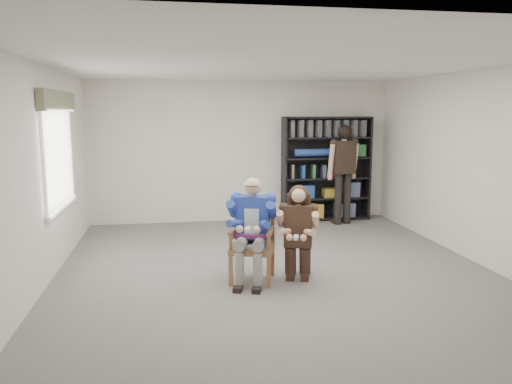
{
  "coord_description": "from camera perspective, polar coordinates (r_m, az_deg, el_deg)",
  "views": [
    {
      "loc": [
        -1.38,
        -6.42,
        2.2
      ],
      "look_at": [
        -0.2,
        0.6,
        1.05
      ],
      "focal_mm": 35.0,
      "sensor_mm": 36.0,
      "label": 1
    }
  ],
  "objects": [
    {
      "name": "standing_man",
      "position": [
        9.9,
        9.94,
        1.87
      ],
      "size": [
        0.65,
        0.45,
        1.93
      ],
      "primitive_type": null,
      "rotation": [
        0.0,
        0.0,
        0.21
      ],
      "color": "black",
      "rests_on": "floor"
    },
    {
      "name": "room_shell",
      "position": [
        6.61,
        2.57,
        2.22
      ],
      "size": [
        6.0,
        7.0,
        2.8
      ],
      "primitive_type": null,
      "color": "white",
      "rests_on": "ground"
    },
    {
      "name": "armchair",
      "position": [
        6.51,
        -0.43,
        -5.7
      ],
      "size": [
        0.76,
        0.75,
        1.06
      ],
      "primitive_type": null,
      "rotation": [
        0.0,
        0.0,
        -0.31
      ],
      "color": "olive",
      "rests_on": "floor"
    },
    {
      "name": "seated_man",
      "position": [
        6.47,
        -0.44,
        -4.34
      ],
      "size": [
        0.81,
        0.97,
        1.37
      ],
      "primitive_type": null,
      "rotation": [
        0.0,
        0.0,
        -0.31
      ],
      "color": "#2C4B9C",
      "rests_on": "floor"
    },
    {
      "name": "window_left",
      "position": [
        7.6,
        -21.49,
        4.24
      ],
      "size": [
        0.16,
        2.0,
        1.75
      ],
      "primitive_type": null,
      "color": "white",
      "rests_on": "room_shell"
    },
    {
      "name": "bookshelf",
      "position": [
        10.24,
        8.03,
        2.64
      ],
      "size": [
        1.8,
        0.38,
        2.1
      ],
      "primitive_type": null,
      "color": "black",
      "rests_on": "floor"
    },
    {
      "name": "kneeling_woman",
      "position": [
        6.49,
        4.82,
        -4.87
      ],
      "size": [
        0.76,
        0.97,
        1.26
      ],
      "primitive_type": null,
      "rotation": [
        0.0,
        0.0,
        -0.31
      ],
      "color": "#322016",
      "rests_on": "floor"
    },
    {
      "name": "floor",
      "position": [
        6.92,
        2.49,
        -9.36
      ],
      "size": [
        6.0,
        7.0,
        0.01
      ],
      "primitive_type": "cube",
      "color": "slate",
      "rests_on": "ground"
    }
  ]
}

